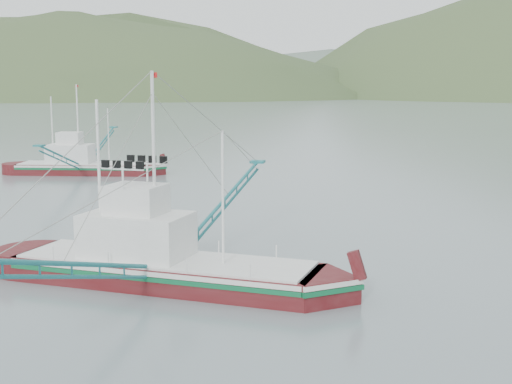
# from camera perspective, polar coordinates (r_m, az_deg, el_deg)

# --- Properties ---
(ground) EXTENTS (1200.00, 1200.00, 0.00)m
(ground) POSITION_cam_1_polar(r_m,az_deg,el_deg) (34.47, -1.86, -6.79)
(ground) COLOR slate
(ground) RESTS_ON ground
(main_boat) EXTENTS (14.76, 25.84, 10.53)m
(main_boat) POSITION_cam_1_polar(r_m,az_deg,el_deg) (33.12, -7.59, -4.42)
(main_boat) COLOR #490C0F
(main_boat) RESTS_ON ground
(bg_boat_left) EXTENTS (13.48, 23.72, 9.64)m
(bg_boat_left) POSITION_cam_1_polar(r_m,az_deg,el_deg) (73.63, -13.77, 2.54)
(bg_boat_left) COLOR #490C0F
(bg_boat_left) RESTS_ON ground
(headland_left) EXTENTS (448.00, 308.00, 210.00)m
(headland_left) POSITION_cam_1_polar(r_m,az_deg,el_deg) (434.86, -14.98, 7.41)
(headland_left) COLOR #3C5029
(headland_left) RESTS_ON ground
(ridge_distant) EXTENTS (960.00, 400.00, 240.00)m
(ridge_distant) POSITION_cam_1_polar(r_m,az_deg,el_deg) (592.90, 12.98, 7.82)
(ridge_distant) COLOR slate
(ridge_distant) RESTS_ON ground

